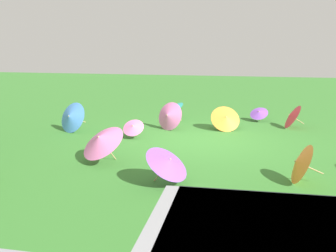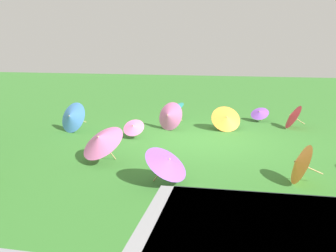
# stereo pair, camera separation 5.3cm
# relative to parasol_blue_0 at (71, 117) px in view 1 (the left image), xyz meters

# --- Properties ---
(ground) EXTENTS (40.00, 40.00, 0.00)m
(ground) POSITION_rel_parasol_blue_0_xyz_m (-3.71, 0.22, -0.44)
(ground) COLOR #387A2D
(parasol_blue_0) EXTENTS (1.02, 0.91, 0.88)m
(parasol_blue_0) POSITION_rel_parasol_blue_0_xyz_m (0.00, 0.00, 0.00)
(parasol_blue_0) COLOR tan
(parasol_blue_0) RESTS_ON ground
(parasol_purple_0) EXTENTS (0.71, 0.68, 0.49)m
(parasol_purple_0) POSITION_rel_parasol_blue_0_xyz_m (-5.20, -2.66, -0.15)
(parasol_purple_0) COLOR tan
(parasol_purple_0) RESTS_ON ground
(parasol_teal_0) EXTENTS (0.90, 0.92, 0.61)m
(parasol_teal_0) POSITION_rel_parasol_blue_0_xyz_m (-2.42, -2.60, -0.06)
(parasol_teal_0) COLOR tan
(parasol_teal_0) RESTS_ON ground
(parasol_pink_0) EXTENTS (1.29, 1.27, 0.86)m
(parasol_pink_0) POSITION_rel_parasol_blue_0_xyz_m (-1.90, 2.60, 0.06)
(parasol_pink_0) COLOR tan
(parasol_pink_0) RESTS_ON ground
(parasol_purple_1) EXTENTS (1.01, 1.05, 0.73)m
(parasol_purple_1) POSITION_rel_parasol_blue_0_xyz_m (-3.55, 3.57, -0.01)
(parasol_purple_1) COLOR tan
(parasol_purple_1) RESTS_ON ground
(parasol_pink_1) EXTENTS (0.58, 0.52, 0.52)m
(parasol_pink_1) POSITION_rel_parasol_blue_0_xyz_m (-1.92, 0.35, -0.13)
(parasol_pink_1) COLOR tan
(parasol_pink_1) RESTS_ON ground
(parasol_pink_2) EXTENTS (0.94, 0.94, 0.83)m
(parasol_pink_2) POSITION_rel_parasol_blue_0_xyz_m (-2.63, -0.85, -0.02)
(parasol_pink_2) COLOR tan
(parasol_pink_2) RESTS_ON ground
(parasol_orange_0) EXTENTS (0.69, 0.80, 0.76)m
(parasol_orange_0) POSITION_rel_parasol_blue_0_xyz_m (-5.82, 3.01, -0.06)
(parasol_orange_0) COLOR tan
(parasol_orange_0) RESTS_ON ground
(parasol_orange_1) EXTENTS (1.00, 0.88, 0.72)m
(parasol_orange_1) POSITION_rel_parasol_blue_0_xyz_m (-4.25, -1.14, -0.08)
(parasol_orange_1) COLOR tan
(parasol_orange_1) RESTS_ON ground
(parasol_red_0) EXTENTS (0.69, 0.83, 0.73)m
(parasol_red_0) POSITION_rel_parasol_blue_0_xyz_m (-6.11, -1.85, -0.07)
(parasol_red_0) COLOR tan
(parasol_red_0) RESTS_ON ground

